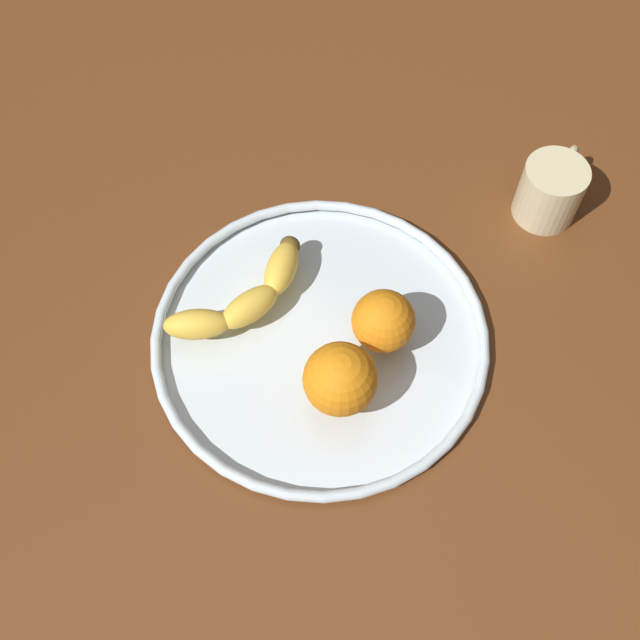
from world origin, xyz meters
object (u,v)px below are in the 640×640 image
(banana, at_px, (245,297))
(orange_back_left, at_px, (383,321))
(ambient_mug, at_px, (551,190))
(fruit_bowl, at_px, (320,337))
(orange_center, at_px, (340,379))

(banana, height_order, orange_back_left, orange_back_left)
(ambient_mug, bearing_deg, orange_back_left, 164.27)
(fruit_bowl, xyz_separation_m, ambient_mug, (0.30, -0.13, 0.03))
(orange_back_left, bearing_deg, ambient_mug, -15.73)
(fruit_bowl, xyz_separation_m, orange_center, (-0.05, -0.06, 0.05))
(orange_center, bearing_deg, fruit_bowl, 48.00)
(orange_center, xyz_separation_m, ambient_mug, (0.35, -0.08, -0.02))
(fruit_bowl, distance_m, banana, 0.09)
(fruit_bowl, distance_m, orange_center, 0.09)
(ambient_mug, bearing_deg, banana, 144.66)
(ambient_mug, bearing_deg, orange_center, 167.59)
(orange_back_left, bearing_deg, banana, 107.36)
(banana, relative_size, ambient_mug, 1.72)
(orange_back_left, distance_m, ambient_mug, 0.28)
(fruit_bowl, relative_size, ambient_mug, 3.42)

